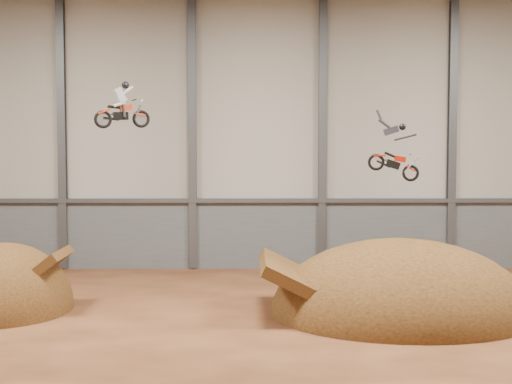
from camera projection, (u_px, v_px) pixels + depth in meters
floor at (262, 349)px, 22.12m from camera, size 40.00×40.00×0.00m
back_wall at (257, 133)px, 36.66m from camera, size 40.00×0.10×14.00m
lower_band_back at (257, 235)px, 36.88m from camera, size 39.80×0.18×3.50m
steel_rail at (257, 200)px, 36.62m from camera, size 39.80×0.35×0.20m
steel_column_1 at (62, 133)px, 36.38m from camera, size 0.40×0.36×13.90m
steel_column_2 at (192, 133)px, 36.43m from camera, size 0.40×0.36×13.90m
steel_column_3 at (322, 133)px, 36.49m from camera, size 0.40×0.36×13.90m
steel_column_4 at (452, 133)px, 36.54m from camera, size 0.40×0.36×13.90m
takeoff_ramp at (4, 311)px, 27.36m from camera, size 5.23×6.03×5.23m
landing_ramp at (400, 314)px, 26.87m from camera, size 9.84×8.71×5.68m
fmx_rider_a at (122, 103)px, 27.13m from camera, size 2.31×1.55×1.97m
fmx_rider_b at (391, 146)px, 26.01m from camera, size 3.13×1.24×2.82m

